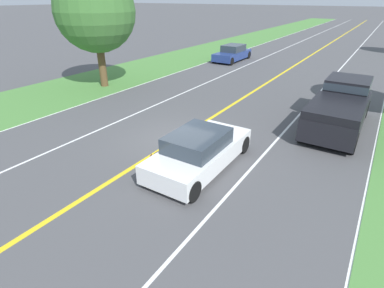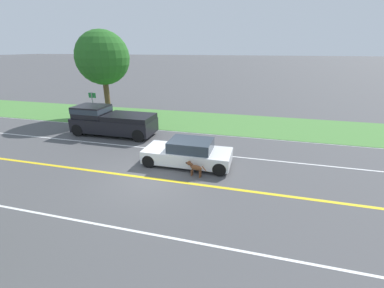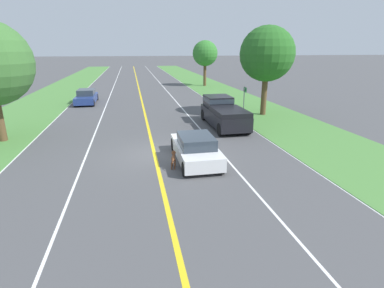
{
  "view_description": "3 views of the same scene",
  "coord_description": "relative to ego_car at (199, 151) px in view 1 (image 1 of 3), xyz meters",
  "views": [
    {
      "loc": [
        6.56,
        -8.98,
        5.34
      ],
      "look_at": [
        1.88,
        -1.68,
        1.04
      ],
      "focal_mm": 28.0,
      "sensor_mm": 36.0,
      "label": 1
    },
    {
      "loc": [
        -9.65,
        -4.53,
        5.65
      ],
      "look_at": [
        2.08,
        -1.43,
        1.07
      ],
      "focal_mm": 24.0,
      "sensor_mm": 36.0,
      "label": 2
    },
    {
      "loc": [
        -0.97,
        -14.85,
        5.33
      ],
      "look_at": [
        1.75,
        -1.28,
        0.87
      ],
      "focal_mm": 28.0,
      "sensor_mm": 36.0,
      "label": 3
    }
  ],
  "objects": [
    {
      "name": "lane_dash_same_dir",
      "position": [
        1.58,
        1.28,
        -0.62
      ],
      "size": [
        0.1,
        160.0,
        0.01
      ],
      "primitive_type": "cube",
      "color": "white",
      "rests_on": "ground"
    },
    {
      "name": "lane_edge_line_left",
      "position": [
        -8.92,
        1.28,
        -0.62
      ],
      "size": [
        0.14,
        160.0,
        0.01
      ],
      "primitive_type": "cube",
      "color": "white",
      "rests_on": "ground"
    },
    {
      "name": "lane_edge_line_right",
      "position": [
        5.08,
        1.28,
        -0.62
      ],
      "size": [
        0.14,
        160.0,
        0.01
      ],
      "primitive_type": "cube",
      "color": "white",
      "rests_on": "ground"
    },
    {
      "name": "ground_plane",
      "position": [
        -1.92,
        1.28,
        -0.62
      ],
      "size": [
        400.0,
        400.0,
        0.0
      ],
      "primitive_type": "plane",
      "color": "#4C4C4F"
    },
    {
      "name": "centre_divider_line",
      "position": [
        -1.92,
        1.28,
        -0.62
      ],
      "size": [
        0.18,
        160.0,
        0.01
      ],
      "primitive_type": "cube",
      "color": "yellow",
      "rests_on": "ground"
    },
    {
      "name": "ego_car",
      "position": [
        0.0,
        0.0,
        0.0
      ],
      "size": [
        1.88,
        4.41,
        1.33
      ],
      "color": "white",
      "rests_on": "ground"
    },
    {
      "name": "oncoming_car",
      "position": [
        -7.39,
        17.88,
        0.02
      ],
      "size": [
        1.86,
        4.55,
        1.38
      ],
      "rotation": [
        0.0,
        0.0,
        3.14
      ],
      "color": "navy",
      "rests_on": "ground"
    },
    {
      "name": "roadside_tree_left_near",
      "position": [
        -10.63,
        5.48,
        3.87
      ],
      "size": [
        4.75,
        4.75,
        6.89
      ],
      "color": "brown",
      "rests_on": "ground"
    },
    {
      "name": "lane_dash_oncoming",
      "position": [
        -5.42,
        1.28,
        -0.62
      ],
      "size": [
        0.1,
        160.0,
        0.01
      ],
      "primitive_type": "cube",
      "color": "white",
      "rests_on": "ground"
    },
    {
      "name": "grass_verge_left",
      "position": [
        -11.92,
        1.28,
        -0.61
      ],
      "size": [
        6.0,
        160.0,
        0.03
      ],
      "primitive_type": "cube",
      "color": "#4C843D",
      "rests_on": "ground"
    },
    {
      "name": "pickup_truck",
      "position": [
        3.37,
        6.46,
        0.36
      ],
      "size": [
        2.11,
        5.63,
        1.93
      ],
      "color": "black",
      "rests_on": "ground"
    },
    {
      "name": "dog",
      "position": [
        -1.19,
        -0.63,
        -0.17
      ],
      "size": [
        0.34,
        1.04,
        0.73
      ],
      "rotation": [
        0.0,
        0.0,
        -0.19
      ],
      "color": "brown",
      "rests_on": "ground"
    }
  ]
}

